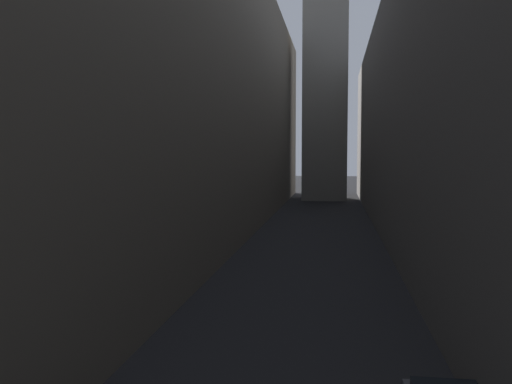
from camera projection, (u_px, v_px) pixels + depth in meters
ground_plane at (314, 243)px, 44.24m from camera, size 264.00×264.00×0.00m
building_block_left at (180, 89)px, 46.97m from camera, size 12.10×108.00×25.40m
building_block_right at (470, 113)px, 43.75m from camera, size 13.38×108.00×20.81m
clock_tower at (326, 4)px, 84.09m from camera, size 7.47×7.47×57.85m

